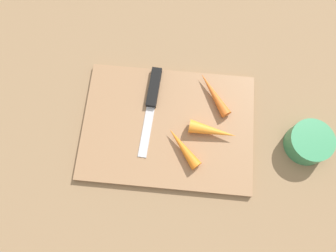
{
  "coord_description": "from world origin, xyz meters",
  "views": [
    {
      "loc": [
        0.02,
        -0.19,
        0.64
      ],
      "look_at": [
        0.0,
        0.0,
        0.01
      ],
      "focal_mm": 33.42,
      "sensor_mm": 36.0,
      "label": 1
    }
  ],
  "objects_px": {
    "carrot_medium": "(212,131)",
    "carrot_shortest": "(183,147)",
    "cutting_board": "(168,127)",
    "small_bowl": "(309,142)",
    "knife": "(153,93)",
    "carrot_longest": "(214,94)"
  },
  "relations": [
    {
      "from": "carrot_medium",
      "to": "carrot_longest",
      "type": "height_order",
      "value": "carrot_medium"
    },
    {
      "from": "carrot_shortest",
      "to": "small_bowl",
      "type": "height_order",
      "value": "small_bowl"
    },
    {
      "from": "carrot_medium",
      "to": "knife",
      "type": "bearing_deg",
      "value": 157.52
    },
    {
      "from": "knife",
      "to": "carrot_shortest",
      "type": "xyz_separation_m",
      "value": [
        0.07,
        -0.12,
        0.01
      ]
    },
    {
      "from": "knife",
      "to": "carrot_longest",
      "type": "height_order",
      "value": "carrot_longest"
    },
    {
      "from": "cutting_board",
      "to": "carrot_shortest",
      "type": "relative_size",
      "value": 3.81
    },
    {
      "from": "cutting_board",
      "to": "small_bowl",
      "type": "relative_size",
      "value": 4.05
    },
    {
      "from": "carrot_shortest",
      "to": "cutting_board",
      "type": "bearing_deg",
      "value": -3.17
    },
    {
      "from": "cutting_board",
      "to": "carrot_longest",
      "type": "height_order",
      "value": "carrot_longest"
    },
    {
      "from": "cutting_board",
      "to": "knife",
      "type": "relative_size",
      "value": 1.79
    },
    {
      "from": "knife",
      "to": "carrot_medium",
      "type": "height_order",
      "value": "carrot_medium"
    },
    {
      "from": "carrot_medium",
      "to": "carrot_shortest",
      "type": "height_order",
      "value": "carrot_medium"
    },
    {
      "from": "cutting_board",
      "to": "small_bowl",
      "type": "bearing_deg",
      "value": -2.23
    },
    {
      "from": "cutting_board",
      "to": "carrot_longest",
      "type": "xyz_separation_m",
      "value": [
        0.09,
        0.08,
        0.02
      ]
    },
    {
      "from": "cutting_board",
      "to": "carrot_longest",
      "type": "relative_size",
      "value": 3.38
    },
    {
      "from": "carrot_medium",
      "to": "carrot_longest",
      "type": "distance_m",
      "value": 0.08
    },
    {
      "from": "knife",
      "to": "carrot_shortest",
      "type": "bearing_deg",
      "value": 35.75
    },
    {
      "from": "knife",
      "to": "carrot_longest",
      "type": "xyz_separation_m",
      "value": [
        0.13,
        0.01,
        0.01
      ]
    },
    {
      "from": "cutting_board",
      "to": "small_bowl",
      "type": "distance_m",
      "value": 0.29
    },
    {
      "from": "carrot_shortest",
      "to": "small_bowl",
      "type": "bearing_deg",
      "value": -122.45
    },
    {
      "from": "carrot_longest",
      "to": "carrot_shortest",
      "type": "bearing_deg",
      "value": 122.26
    },
    {
      "from": "knife",
      "to": "small_bowl",
      "type": "distance_m",
      "value": 0.34
    }
  ]
}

